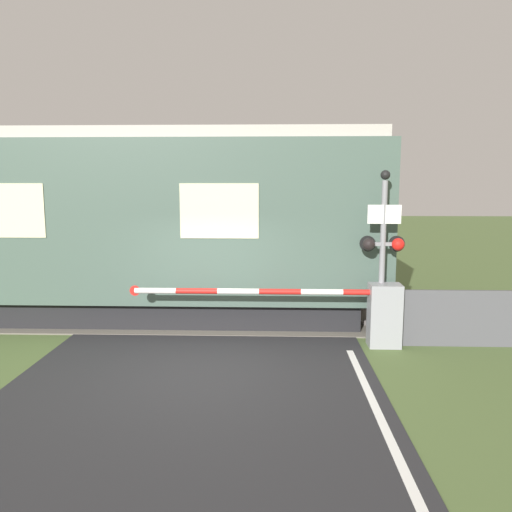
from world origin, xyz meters
The scene contains 6 objects.
ground_plane centered at (0.00, 0.00, 0.00)m, with size 80.00×80.00×0.00m, color #4C6033.
track_bed centered at (0.00, 3.42, 0.02)m, with size 36.00×3.20×0.13m.
train centered at (-4.18, 3.42, 2.17)m, with size 15.71×3.02×4.25m.
crossing_barrier centered at (2.98, 1.36, 0.68)m, with size 5.20×0.44×1.22m.
signal_post centered at (3.31, 1.52, 1.92)m, with size 0.85×0.26×3.35m.
roadside_fence centered at (4.74, 1.40, 0.55)m, with size 3.09×0.06×1.10m.
Camera 1 is at (1.22, -7.99, 3.11)m, focal length 35.00 mm.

